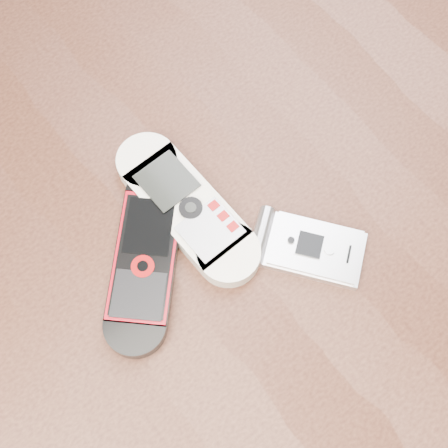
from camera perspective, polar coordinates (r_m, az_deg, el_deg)
ground at (r=1.24m, az=-0.19°, el=-13.42°), size 4.00×4.00×0.00m
table at (r=0.61m, az=-0.37°, el=-4.35°), size 1.20×0.80×0.75m
nokia_white at (r=0.51m, az=-3.43°, el=1.56°), size 0.05×0.16×0.02m
nokia_black_red at (r=0.50m, az=-7.17°, el=-3.09°), size 0.14×0.15×0.02m
motorola_razr at (r=0.50m, az=8.04°, el=-2.21°), size 0.09×0.10×0.01m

